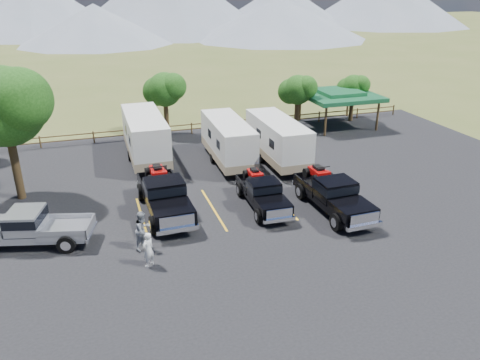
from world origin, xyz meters
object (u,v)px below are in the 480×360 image
object	(u,v)px
person_a	(148,250)
pickup_silver	(30,227)
rig_left	(164,194)
rig_right	(332,193)
trailer_left	(145,137)
trailer_center	(228,141)
tree_big_nw	(3,107)
pavilion	(339,95)
trailer_right	(277,141)
person_b	(143,230)
rig_center	(262,192)

from	to	relation	value
person_a	pickup_silver	bearing A→B (deg)	-71.42
rig_left	person_a	bearing A→B (deg)	-108.46
rig_right	trailer_left	world-z (taller)	trailer_left
trailer_center	tree_big_nw	bearing A→B (deg)	-170.77
rig_right	trailer_center	xyz separation A→B (m)	(-3.40, 9.00, 0.58)
tree_big_nw	rig_left	xyz separation A→B (m)	(7.89, -4.51, -4.47)
pavilion	trailer_right	bearing A→B (deg)	-140.64
pavilion	person_b	bearing A→B (deg)	-140.18
rig_center	trailer_left	distance (m)	11.03
rig_left	person_a	distance (m)	5.44
rig_left	trailer_right	distance (m)	10.40
trailer_left	rig_left	bearing A→B (deg)	-90.95
trailer_center	person_a	world-z (taller)	trailer_center
pavilion	person_a	xyz separation A→B (m)	(-19.27, -17.67, -1.90)
rig_left	trailer_left	distance (m)	8.66
pavilion	rig_right	world-z (taller)	pavilion
rig_left	trailer_right	xyz separation A→B (m)	(8.93, 5.31, 0.55)
trailer_center	pavilion	bearing A→B (deg)	28.56
rig_left	trailer_center	distance (m)	8.45
tree_big_nw	person_b	xyz separation A→B (m)	(6.27, -8.09, -4.58)
rig_right	pickup_silver	bearing A→B (deg)	174.23
trailer_right	person_b	world-z (taller)	trailer_right
tree_big_nw	rig_right	world-z (taller)	tree_big_nw
trailer_left	person_b	xyz separation A→B (m)	(-1.76, -12.23, -0.77)
tree_big_nw	trailer_left	size ratio (longest dim) A/B	0.82
pavilion	trailer_center	distance (m)	13.60
rig_left	pickup_silver	world-z (taller)	rig_left
person_a	person_b	size ratio (longest dim) A/B	0.86
trailer_center	person_a	bearing A→B (deg)	-120.45
rig_left	person_b	size ratio (longest dim) A/B	3.46
person_a	rig_left	bearing A→B (deg)	-142.95
rig_center	tree_big_nw	bearing A→B (deg)	159.38
pickup_silver	person_a	distance (m)	6.36
tree_big_nw	trailer_center	distance (m)	14.15
trailer_left	trailer_center	world-z (taller)	trailer_left
rig_center	trailer_center	xyz separation A→B (m)	(0.16, 7.34, 0.72)
tree_big_nw	trailer_center	size ratio (longest dim) A/B	0.89
rig_left	person_b	xyz separation A→B (m)	(-1.61, -3.59, -0.10)
tree_big_nw	person_b	world-z (taller)	tree_big_nw
pavilion	rig_right	distance (m)	17.55
rig_center	trailer_left	bearing A→B (deg)	120.57
trailer_center	person_a	xyz separation A→B (m)	(-7.19, -11.52, -0.77)
trailer_center	pickup_silver	world-z (taller)	trailer_center
rig_center	trailer_right	distance (m)	7.27
pavilion	rig_right	bearing A→B (deg)	-119.80
pavilion	rig_left	bearing A→B (deg)	-144.75
pickup_silver	person_b	xyz separation A→B (m)	(5.16, -2.10, 0.04)
pavilion	trailer_left	xyz separation A→B (m)	(-17.51, -3.84, -1.00)
person_b	rig_right	bearing A→B (deg)	-39.58
tree_big_nw	person_a	size ratio (longest dim) A/B	4.65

